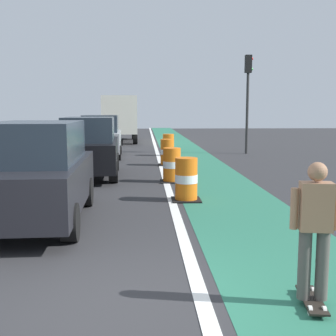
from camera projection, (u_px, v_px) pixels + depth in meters
ground_plane at (127, 304)px, 5.08m from camera, size 100.00×100.00×0.00m
bike_lane_strip at (200, 168)px, 17.08m from camera, size 2.50×80.00×0.01m
lane_divider_stripe at (162, 168)px, 17.00m from camera, size 0.20×80.00×0.01m
skateboarder_on_lane at (315, 229)px, 4.94m from camera, size 0.56×0.82×1.69m
parked_suv_nearest at (37, 172)px, 8.71m from camera, size 2.04×4.66×2.04m
parked_suv_second at (90, 147)px, 14.81m from camera, size 2.09×4.68×2.04m
parked_suv_third at (101, 136)px, 21.00m from camera, size 2.06×4.67×2.04m
traffic_barrel_front at (186, 180)px, 10.86m from camera, size 0.73×0.73×1.09m
traffic_barrel_mid at (172, 165)px, 13.70m from camera, size 0.73×0.73×1.09m
traffic_barrel_back at (167, 153)px, 17.90m from camera, size 0.73×0.73×1.09m
traffic_barrel_far at (168, 145)px, 21.74m from camera, size 0.73×0.73×1.09m
delivery_truck_down_block at (120, 116)px, 31.18m from camera, size 2.62×7.69×3.23m
traffic_light_corner at (248, 87)px, 22.42m from camera, size 0.41×0.32×5.10m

